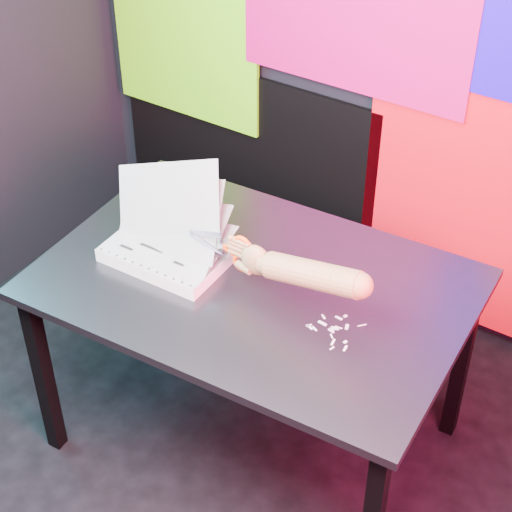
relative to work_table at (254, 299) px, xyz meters
The scene contains 7 objects.
room 0.83m from the work_table, 83.71° to the right, with size 3.01×3.01×2.71m.
backdrop 1.03m from the work_table, 83.40° to the left, with size 2.88×0.05×2.08m.
work_table is the anchor object (origin of this frame).
printout_stack 0.32m from the work_table, behind, with size 0.46×0.30×0.36m.
scissors 0.22m from the work_table, 112.86° to the right, with size 0.24×0.02×0.13m.
hand_forearm 0.33m from the work_table, 15.99° to the right, with size 0.48×0.09×0.16m.
paper_clippings 0.33m from the work_table, 10.75° to the right, with size 0.15×0.16×0.00m.
Camera 1 is at (1.09, -1.26, 2.48)m, focal length 60.00 mm.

